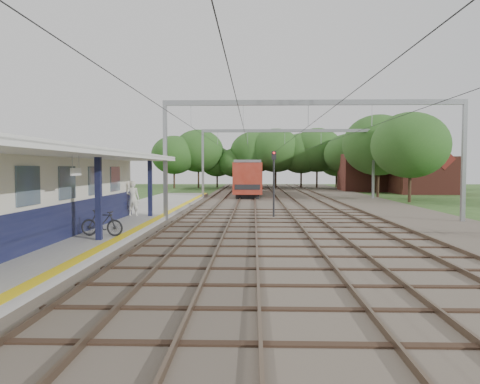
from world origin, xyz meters
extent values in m
plane|color=#2D4C1E|center=(0.00, 0.00, 0.00)|extent=(160.00, 160.00, 0.00)
cube|color=#473D33|center=(4.00, 30.00, 0.05)|extent=(18.00, 90.00, 0.10)
cube|color=gray|center=(-7.50, 14.00, 0.17)|extent=(5.00, 52.00, 0.35)
cube|color=yellow|center=(-5.25, 14.00, 0.35)|extent=(0.45, 52.00, 0.01)
cube|color=beige|center=(-8.90, 7.00, 2.05)|extent=(3.20, 18.00, 3.40)
cube|color=#101334|center=(-7.28, 7.00, 1.05)|extent=(0.06, 18.00, 1.40)
cube|color=slate|center=(-7.27, 7.00, 2.55)|extent=(0.05, 16.00, 1.30)
cube|color=#101334|center=(-5.90, 6.00, 1.95)|extent=(0.22, 0.22, 3.20)
cube|color=#101334|center=(-5.90, 15.00, 1.95)|extent=(0.22, 0.22, 3.20)
cube|color=silver|center=(-7.80, 6.00, 3.67)|extent=(6.40, 20.00, 0.24)
cube|color=white|center=(-6.00, 4.00, 3.00)|extent=(0.06, 0.85, 0.26)
cube|color=brown|center=(-4.22, 30.00, 0.17)|extent=(0.07, 88.00, 0.15)
cube|color=brown|center=(-2.78, 30.00, 0.17)|extent=(0.07, 88.00, 0.15)
cube|color=brown|center=(-1.22, 30.00, 0.17)|extent=(0.07, 88.00, 0.15)
cube|color=brown|center=(0.22, 30.00, 0.17)|extent=(0.07, 88.00, 0.15)
cube|color=brown|center=(2.48, 30.00, 0.17)|extent=(0.07, 88.00, 0.15)
cube|color=brown|center=(3.92, 30.00, 0.17)|extent=(0.07, 88.00, 0.15)
cube|color=brown|center=(6.08, 30.00, 0.17)|extent=(0.07, 88.00, 0.15)
cube|color=brown|center=(7.52, 30.00, 0.17)|extent=(0.07, 88.00, 0.15)
cube|color=gray|center=(-5.00, 15.00, 3.50)|extent=(0.22, 0.22, 7.00)
cube|color=gray|center=(12.00, 15.00, 3.50)|extent=(0.22, 0.22, 7.00)
cube|color=gray|center=(3.50, 15.00, 6.85)|extent=(17.00, 0.20, 0.30)
cube|color=gray|center=(-5.00, 35.00, 3.50)|extent=(0.22, 0.22, 7.00)
cube|color=gray|center=(12.00, 35.00, 3.50)|extent=(0.22, 0.22, 7.00)
cube|color=gray|center=(3.50, 35.00, 6.85)|extent=(17.00, 0.20, 0.30)
cylinder|color=black|center=(-3.50, 30.00, 5.50)|extent=(0.02, 88.00, 0.02)
cylinder|color=black|center=(-0.50, 30.00, 5.50)|extent=(0.02, 88.00, 0.02)
cylinder|color=black|center=(3.20, 30.00, 5.50)|extent=(0.02, 88.00, 0.02)
cylinder|color=black|center=(6.80, 30.00, 5.50)|extent=(0.02, 88.00, 0.02)
cylinder|color=#382619|center=(-10.00, 61.00, 1.44)|extent=(0.28, 0.28, 2.88)
ellipsoid|color=#234E1C|center=(-10.00, 61.00, 4.96)|extent=(6.72, 6.72, 5.76)
cylinder|color=#382619|center=(-4.00, 63.00, 1.26)|extent=(0.28, 0.28, 2.52)
ellipsoid|color=#234E1C|center=(-4.00, 63.00, 4.34)|extent=(5.88, 5.88, 5.04)
cylinder|color=#382619|center=(2.00, 60.00, 1.62)|extent=(0.28, 0.28, 3.24)
ellipsoid|color=#234E1C|center=(2.00, 60.00, 5.58)|extent=(7.56, 7.56, 6.48)
cylinder|color=#382619|center=(8.00, 62.00, 1.35)|extent=(0.28, 0.28, 2.70)
ellipsoid|color=#234E1C|center=(8.00, 62.00, 4.65)|extent=(6.30, 6.30, 5.40)
cylinder|color=#382619|center=(14.50, 38.00, 1.26)|extent=(0.28, 0.28, 2.52)
ellipsoid|color=#234E1C|center=(14.50, 38.00, 4.34)|extent=(5.88, 5.88, 5.04)
cylinder|color=#382619|center=(15.00, 54.00, 1.44)|extent=(0.28, 0.28, 2.88)
ellipsoid|color=#234E1C|center=(15.00, 54.00, 4.96)|extent=(6.72, 6.72, 5.76)
cube|color=brown|center=(21.00, 46.00, 2.25)|extent=(7.00, 6.00, 4.50)
cube|color=maroon|center=(21.00, 46.00, 5.40)|extent=(4.99, 6.12, 4.99)
cube|color=brown|center=(16.00, 52.00, 2.50)|extent=(8.00, 6.00, 5.00)
cube|color=maroon|center=(16.00, 52.00, 5.90)|extent=(5.52, 6.12, 5.52)
imported|color=silver|center=(-6.92, 15.00, 1.38)|extent=(0.77, 0.52, 2.05)
imported|color=black|center=(-6.10, 6.95, 0.89)|extent=(1.82, 0.67, 1.07)
cube|color=black|center=(-0.50, 42.05, 0.32)|extent=(2.31, 16.47, 0.44)
cube|color=maroon|center=(-0.50, 42.05, 2.11)|extent=(2.88, 17.90, 3.13)
cube|color=black|center=(-0.50, 42.05, 2.44)|extent=(2.92, 16.47, 0.89)
cube|color=slate|center=(-0.50, 42.05, 3.80)|extent=(2.65, 17.90, 0.28)
cube|color=black|center=(-0.50, 60.55, 0.32)|extent=(2.31, 16.47, 0.44)
cube|color=maroon|center=(-0.50, 60.55, 2.11)|extent=(2.88, 17.90, 3.13)
cube|color=black|center=(-0.50, 60.55, 2.44)|extent=(2.92, 16.47, 0.89)
cube|color=slate|center=(-0.50, 60.55, 3.80)|extent=(2.65, 17.90, 0.28)
cylinder|color=black|center=(1.35, 17.16, 1.91)|extent=(0.12, 0.12, 3.81)
cube|color=black|center=(1.35, 17.16, 3.91)|extent=(0.29, 0.18, 0.52)
sphere|color=red|center=(1.35, 17.06, 4.06)|extent=(0.13, 0.13, 0.13)
camera|label=1|loc=(0.10, -11.85, 3.13)|focal=35.00mm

